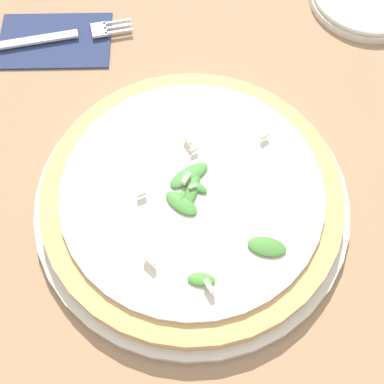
% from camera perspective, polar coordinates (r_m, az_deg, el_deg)
% --- Properties ---
extents(ground_plane, '(6.00, 6.00, 0.00)m').
position_cam_1_polar(ground_plane, '(0.61, 2.86, -0.09)').
color(ground_plane, '#9E7A56').
extents(pizza_arugula_main, '(0.35, 0.35, 0.05)m').
position_cam_1_polar(pizza_arugula_main, '(0.59, 0.01, -0.60)').
color(pizza_arugula_main, silver).
rests_on(pizza_arugula_main, ground_plane).
extents(napkin, '(0.15, 0.10, 0.01)m').
position_cam_1_polar(napkin, '(0.76, -14.43, 15.45)').
color(napkin, navy).
rests_on(napkin, ground_plane).
extents(fork, '(0.19, 0.06, 0.00)m').
position_cam_1_polar(fork, '(0.76, -13.97, 15.82)').
color(fork, silver).
rests_on(fork, ground_plane).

